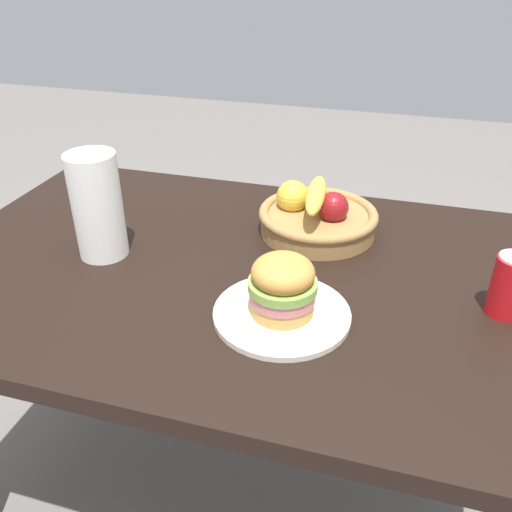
{
  "coord_description": "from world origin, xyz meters",
  "views": [
    {
      "loc": [
        0.32,
        -0.97,
        1.38
      ],
      "look_at": [
        0.06,
        -0.05,
        0.81
      ],
      "focal_mm": 37.76,
      "sensor_mm": 36.0,
      "label": 1
    }
  ],
  "objects_px": {
    "sandwich": "(283,285)",
    "fruit_basket": "(317,216)",
    "soda_can": "(509,286)",
    "plate": "(282,314)",
    "paper_towel_roll": "(97,206)"
  },
  "relations": [
    {
      "from": "sandwich",
      "to": "soda_can",
      "type": "height_order",
      "value": "sandwich"
    },
    {
      "from": "plate",
      "to": "fruit_basket",
      "type": "height_order",
      "value": "fruit_basket"
    },
    {
      "from": "soda_can",
      "to": "plate",
      "type": "bearing_deg",
      "value": -162.1
    },
    {
      "from": "sandwich",
      "to": "fruit_basket",
      "type": "relative_size",
      "value": 0.45
    },
    {
      "from": "plate",
      "to": "paper_towel_roll",
      "type": "xyz_separation_m",
      "value": [
        -0.45,
        0.12,
        0.11
      ]
    },
    {
      "from": "sandwich",
      "to": "soda_can",
      "type": "relative_size",
      "value": 1.04
    },
    {
      "from": "fruit_basket",
      "to": "paper_towel_roll",
      "type": "distance_m",
      "value": 0.51
    },
    {
      "from": "sandwich",
      "to": "soda_can",
      "type": "xyz_separation_m",
      "value": [
        0.41,
        0.13,
        -0.01
      ]
    },
    {
      "from": "sandwich",
      "to": "plate",
      "type": "bearing_deg",
      "value": 0.0
    },
    {
      "from": "sandwich",
      "to": "paper_towel_roll",
      "type": "bearing_deg",
      "value": 165.1
    },
    {
      "from": "soda_can",
      "to": "paper_towel_roll",
      "type": "height_order",
      "value": "paper_towel_roll"
    },
    {
      "from": "sandwich",
      "to": "fruit_basket",
      "type": "xyz_separation_m",
      "value": [
        -0.0,
        0.36,
        -0.03
      ]
    },
    {
      "from": "fruit_basket",
      "to": "soda_can",
      "type": "bearing_deg",
      "value": -28.95
    },
    {
      "from": "soda_can",
      "to": "sandwich",
      "type": "bearing_deg",
      "value": -162.1
    },
    {
      "from": "paper_towel_roll",
      "to": "plate",
      "type": "bearing_deg",
      "value": -14.9
    }
  ]
}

